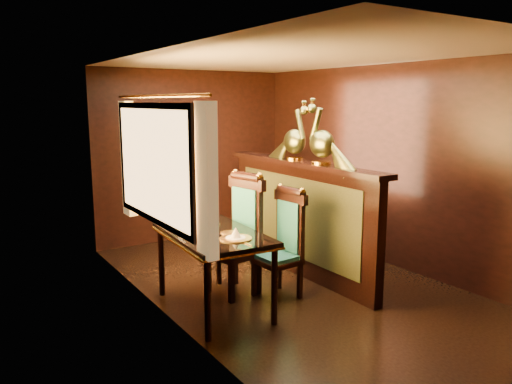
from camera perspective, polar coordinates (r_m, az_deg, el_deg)
ground at (r=5.74m, az=4.14°, el=-10.58°), size 5.00×5.00×0.00m
room_shell at (r=5.35m, az=3.52°, el=5.33°), size 3.04×5.04×2.52m
partition at (r=5.95m, az=4.96°, el=-2.66°), size 0.26×2.70×1.36m
dining_table at (r=4.91m, az=-4.94°, el=-5.40°), size 0.89×1.38×0.99m
chair_left at (r=5.29m, az=3.35°, el=-5.40°), size 0.45×0.47×1.18m
chair_right at (r=5.39m, az=-1.67°, el=-4.30°), size 0.55×0.57×1.32m
peacock_left at (r=5.52m, az=7.59°, el=6.86°), size 0.23×0.61×0.72m
peacock_right at (r=5.90m, az=4.45°, el=7.01°), size 0.22×0.58×0.69m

